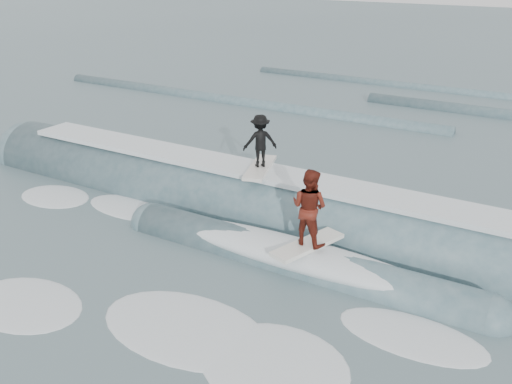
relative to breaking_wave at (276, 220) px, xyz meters
The scene contains 6 objects.
ground 2.94m from the breaking_wave, 94.32° to the right, with size 160.00×160.00×0.00m, color #425861.
breaking_wave is the anchor object (origin of this frame).
surfer_black 2.18m from the breaking_wave, 158.25° to the left, with size 1.11×2.07×1.59m.
surfer_red 3.10m from the breaking_wave, 45.25° to the right, with size 1.15×2.07×1.96m.
whitewater 4.32m from the breaking_wave, 90.50° to the right, with size 14.19×6.64×0.10m.
far_swells 14.73m from the breaking_wave, 87.53° to the left, with size 38.87×8.65×0.80m.
Camera 1 is at (7.17, -9.92, 7.01)m, focal length 40.00 mm.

